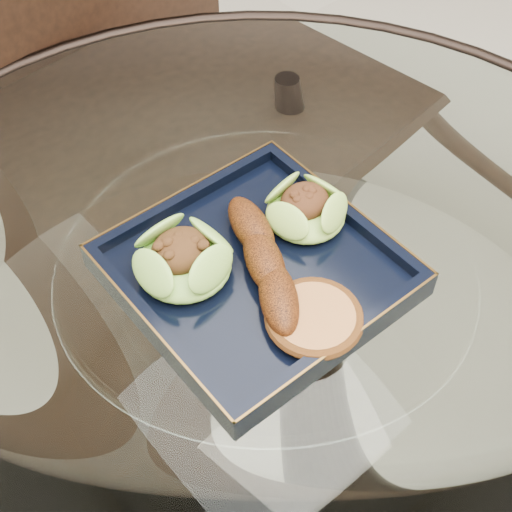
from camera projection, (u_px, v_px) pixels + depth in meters
dining_table at (264, 377)px, 0.89m from camera, size 1.13×1.13×0.77m
dining_chair at (173, 128)px, 1.19m from camera, size 0.51×0.51×1.07m
navy_plate at (256, 274)px, 0.77m from camera, size 0.27×0.27×0.02m
lettuce_wrap_left at (183, 261)px, 0.74m from camera, size 0.13×0.13×0.04m
lettuce_wrap_right at (306, 210)px, 0.79m from camera, size 0.10×0.10×0.03m
roasted_plantain at (264, 261)px, 0.75m from camera, size 0.11×0.18×0.03m
crumb_patty at (314, 319)px, 0.71m from camera, size 0.10×0.10×0.02m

